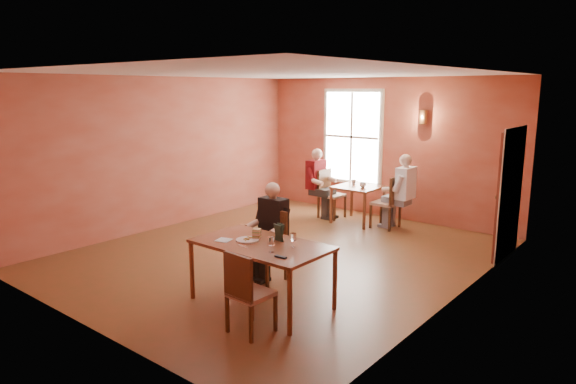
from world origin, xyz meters
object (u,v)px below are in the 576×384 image
Objects in this scene: chair_diner_maroon at (332,194)px; diner_maroon at (331,185)px; chair_diner_main at (266,247)px; second_table at (358,204)px; chair_empty at (251,292)px; diner_white at (387,192)px; chair_diner_white at (386,202)px; diner_main at (264,236)px; main_table at (261,274)px.

chair_diner_maroon is 0.20m from diner_maroon.
chair_diner_main is 3.79m from second_table.
chair_empty is 0.68× the size of diner_maroon.
chair_diner_main is 1.05× the size of chair_empty.
diner_white is (-0.99, 5.03, 0.24)m from chair_empty.
chair_diner_white is at bearing 104.11° from chair_empty.
chair_empty is (0.94, -1.31, -0.03)m from chair_diner_main.
chair_diner_main is 0.17m from diner_main.
second_table is 0.76m from diner_maroon.
diner_maroon is (-1.36, 0.00, -0.01)m from diner_white.
diner_maroon is (-2.35, 5.03, 0.23)m from chair_empty.
chair_empty is at bearing 25.04° from diner_maroon.
diner_maroon is at bearing 90.00° from chair_diner_white.
diner_white is 1.36m from diner_maroon.
chair_diner_white is 1.02× the size of chair_diner_maroon.
chair_diner_maroon is 0.72× the size of diner_maroon.
diner_maroon is at bearing -69.37° from diner_main.
diner_main is at bearing 90.00° from chair_diner_main.
diner_maroon is at bearing -69.21° from chair_diner_main.
chair_diner_white reaches higher than main_table.
second_table is 0.84× the size of chair_diner_maroon.
chair_diner_maroon is (-1.38, 3.72, 0.01)m from chair_diner_main.
chair_diner_main is 0.96× the size of chair_diner_white.
main_table is at bearing 126.19° from chair_empty.
chair_diner_white is 1.30m from chair_diner_maroon.
chair_diner_maroon is (-1.33, 0.00, -0.21)m from diner_white.
diner_main is at bearing 20.23° from chair_diner_maroon.
diner_main reaches higher than chair_diner_maroon.
chair_empty is 5.13m from diner_white.
second_table is at bearing 90.00° from chair_diner_maroon.
chair_diner_white is 0.73× the size of diner_white.
diner_main is (-0.50, 0.62, 0.27)m from main_table.
chair_diner_main is at bearing -178.76° from chair_diner_white.
main_table is 4.78m from diner_maroon.
main_table is at bearing -172.43° from chair_diner_white.
diner_white reaches higher than main_table.
diner_maroon reaches higher than chair_empty.
diner_main is at bearing -78.96° from second_table.
diner_main is at bearing -179.23° from diner_white.
main_table is 1.28× the size of diner_main.
second_table is 0.61× the size of diner_maroon.
chair_diner_maroon is at bearing 90.00° from chair_diner_white.
main_table is 1.65× the size of chair_diner_white.
second_table is at bearing -78.96° from diner_main.
diner_main is 3.75m from diner_white.
main_table is 0.83m from chair_diner_main.
chair_diner_main is 3.72m from chair_diner_white.
main_table is 2.00× the size of second_table.
second_table is 0.67m from chair_diner_white.
second_table is (-0.73, 3.75, -0.30)m from diner_main.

